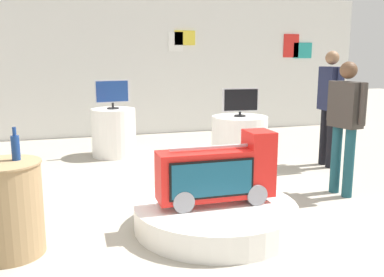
{
  "coord_description": "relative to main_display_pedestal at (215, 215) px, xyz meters",
  "views": [
    {
      "loc": [
        -1.04,
        -3.73,
        1.64
      ],
      "look_at": [
        0.25,
        0.6,
        0.77
      ],
      "focal_mm": 39.31,
      "sensor_mm": 36.0,
      "label": 1
    }
  ],
  "objects": [
    {
      "name": "display_pedestal_right_rear",
      "position": [
        -0.61,
        3.37,
        0.28
      ],
      "size": [
        0.74,
        0.74,
        0.8
      ],
      "primitive_type": "cylinder",
      "color": "white",
      "rests_on": "ground"
    },
    {
      "name": "back_wall_display",
      "position": [
        -0.28,
        5.28,
        1.36
      ],
      "size": [
        11.2,
        0.13,
        2.96
      ],
      "color": "silver",
      "rests_on": "ground"
    },
    {
      "name": "tv_on_left_rear",
      "position": [
        1.06,
        1.92,
        0.9
      ],
      "size": [
        0.54,
        0.16,
        0.41
      ],
      "color": "black",
      "rests_on": "display_pedestal_left_rear"
    },
    {
      "name": "ground_plane",
      "position": [
        -0.29,
        0.06,
        -0.12
      ],
      "size": [
        30.0,
        30.0,
        0.0
      ],
      "primitive_type": "plane",
      "color": "#A8A091"
    },
    {
      "name": "tv_on_right_rear",
      "position": [
        -0.61,
        3.37,
        0.95
      ],
      "size": [
        0.58,
        0.2,
        0.48
      ],
      "color": "black",
      "rests_on": "display_pedestal_right_rear"
    },
    {
      "name": "bottle_on_side_table",
      "position": [
        -1.76,
        0.01,
        0.79
      ],
      "size": [
        0.07,
        0.07,
        0.28
      ],
      "color": "navy",
      "rests_on": "side_table_round"
    },
    {
      "name": "side_table_round",
      "position": [
        -1.86,
        -0.05,
        0.29
      ],
      "size": [
        0.59,
        0.59,
        0.8
      ],
      "color": "#9E7F56",
      "rests_on": "ground"
    },
    {
      "name": "shopper_browsing_near_truck",
      "position": [
        2.43,
        1.75,
        0.9
      ],
      "size": [
        0.22,
        0.56,
        1.73
      ],
      "color": "black",
      "rests_on": "ground"
    },
    {
      "name": "novelty_firetruck_tv",
      "position": [
        0.02,
        -0.01,
        0.41
      ],
      "size": [
        1.14,
        0.37,
        0.7
      ],
      "color": "gray",
      "rests_on": "main_display_pedestal"
    },
    {
      "name": "display_pedestal_left_rear",
      "position": [
        1.06,
        1.92,
        0.28
      ],
      "size": [
        0.81,
        0.81,
        0.8
      ],
      "primitive_type": "cylinder",
      "color": "white",
      "rests_on": "ground"
    },
    {
      "name": "shopper_browsing_rear",
      "position": [
        1.8,
        0.51,
        0.81
      ],
      "size": [
        0.27,
        0.55,
        1.6
      ],
      "color": "#194751",
      "rests_on": "ground"
    },
    {
      "name": "main_display_pedestal",
      "position": [
        0.0,
        0.0,
        0.0
      ],
      "size": [
        1.59,
        1.59,
        0.24
      ],
      "primitive_type": "cylinder",
      "color": "white",
      "rests_on": "ground"
    }
  ]
}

